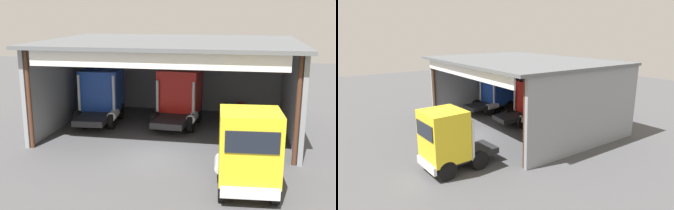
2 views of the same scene
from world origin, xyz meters
The scene contains 7 objects.
ground_plane centered at (0.00, 0.00, 0.00)m, with size 80.00×80.00×0.00m, color #4C4C4F.
workshop_shed centered at (0.00, 6.06, 3.85)m, with size 14.79×11.04×5.55m.
truck_blue_yard_outside centered at (-4.89, 5.82, 1.85)m, with size 2.91×5.15×3.48m.
truck_red_right_bay centered at (0.26, 6.20, 1.89)m, with size 2.81×5.21×3.58m.
truck_yellow_center_right_bay centered at (4.56, -3.53, 1.85)m, with size 2.69×4.49×3.55m.
oil_drum centered at (4.16, 9.39, 0.43)m, with size 0.58×0.58×0.86m, color #B21E19.
tool_cart centered at (3.56, 8.43, 0.50)m, with size 0.90×0.60×1.00m, color #1E59A5.
Camera 2 is at (18.98, -9.59, 7.64)m, focal length 31.06 mm.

